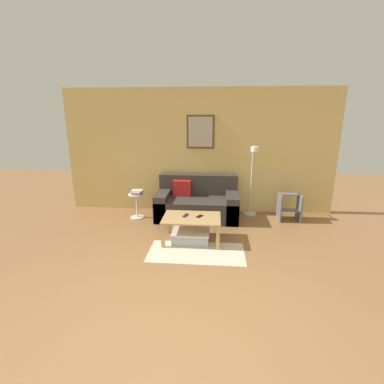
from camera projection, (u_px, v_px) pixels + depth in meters
name	position (u px, v px, depth m)	size (l,w,h in m)	color
ground_plane	(170.00, 348.00, 2.49)	(16.00, 16.00, 0.00)	olive
wall_back	(198.00, 152.00, 5.78)	(5.60, 0.09, 2.55)	#D6B76B
area_rug	(196.00, 252.00, 4.22)	(1.45, 0.72, 0.01)	beige
couch	(197.00, 204.00, 5.62)	(1.62, 0.86, 0.83)	#38332D
coffee_table	(192.00, 221.00, 4.53)	(0.93, 0.63, 0.42)	tan
storage_bin	(191.00, 236.00, 4.56)	(0.61, 0.43, 0.19)	#9EA3A8
floor_lamp	(252.00, 179.00, 5.55)	(0.28, 0.45, 1.44)	silver
side_table	(137.00, 203.00, 5.59)	(0.33, 0.33, 0.50)	silver
book_stack	(137.00, 192.00, 5.52)	(0.23, 0.20, 0.08)	#D8C666
remote_control	(185.00, 215.00, 4.56)	(0.04, 0.15, 0.02)	#232328
cell_phone	(200.00, 216.00, 4.54)	(0.07, 0.14, 0.01)	black
step_stool	(289.00, 206.00, 5.46)	(0.41, 0.37, 0.52)	slate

